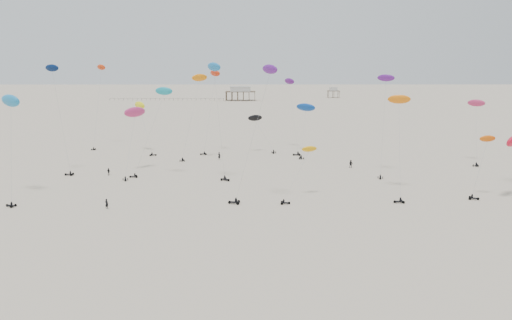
{
  "coord_description": "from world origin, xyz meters",
  "views": [
    {
      "loc": [
        -0.31,
        -2.39,
        24.16
      ],
      "look_at": [
        0.0,
        88.0,
        7.0
      ],
      "focal_mm": 35.0,
      "sensor_mm": 36.0,
      "label": 1
    }
  ],
  "objects_px": {
    "pavilion_small": "(333,93)",
    "spectator_0": "(107,209)",
    "rig_0": "(259,125)",
    "rig_9": "(213,89)",
    "pavilion_main": "(241,94)",
    "rig_4": "(217,97)"
  },
  "relations": [
    {
      "from": "pavilion_small",
      "to": "spectator_0",
      "type": "xyz_separation_m",
      "value": [
        -85.64,
        -299.84,
        -3.49
      ]
    },
    {
      "from": "rig_0",
      "to": "rig_9",
      "type": "xyz_separation_m",
      "value": [
        -13.0,
        0.67,
        10.18
      ]
    },
    {
      "from": "pavilion_main",
      "to": "rig_0",
      "type": "bearing_deg",
      "value": -87.01
    },
    {
      "from": "rig_4",
      "to": "spectator_0",
      "type": "height_order",
      "value": "rig_4"
    },
    {
      "from": "pavilion_small",
      "to": "rig_0",
      "type": "bearing_deg",
      "value": -103.67
    },
    {
      "from": "pavilion_main",
      "to": "rig_9",
      "type": "height_order",
      "value": "rig_9"
    },
    {
      "from": "pavilion_main",
      "to": "rig_0",
      "type": "distance_m",
      "value": 212.63
    },
    {
      "from": "pavilion_small",
      "to": "rig_0",
      "type": "height_order",
      "value": "rig_0"
    },
    {
      "from": "pavilion_small",
      "to": "rig_0",
      "type": "distance_m",
      "value": 249.41
    },
    {
      "from": "pavilion_small",
      "to": "pavilion_main",
      "type": "bearing_deg",
      "value": -156.8
    },
    {
      "from": "spectator_0",
      "to": "rig_0",
      "type": "bearing_deg",
      "value": -95.12
    },
    {
      "from": "rig_4",
      "to": "rig_9",
      "type": "xyz_separation_m",
      "value": [
        -3.8,
        35.59,
        -0.07
      ]
    },
    {
      "from": "rig_0",
      "to": "rig_4",
      "type": "height_order",
      "value": "rig_4"
    },
    {
      "from": "rig_4",
      "to": "spectator_0",
      "type": "distance_m",
      "value": 33.66
    },
    {
      "from": "rig_9",
      "to": "spectator_0",
      "type": "bearing_deg",
      "value": 145.5
    },
    {
      "from": "rig_0",
      "to": "rig_4",
      "type": "distance_m",
      "value": 37.54
    },
    {
      "from": "rig_9",
      "to": "pavilion_small",
      "type": "bearing_deg",
      "value": -37.81
    },
    {
      "from": "pavilion_main",
      "to": "rig_4",
      "type": "relative_size",
      "value": 0.84
    },
    {
      "from": "spectator_0",
      "to": "rig_9",
      "type": "bearing_deg",
      "value": -83.47
    },
    {
      "from": "rig_0",
      "to": "rig_9",
      "type": "distance_m",
      "value": 16.53
    },
    {
      "from": "pavilion_main",
      "to": "rig_9",
      "type": "bearing_deg",
      "value": -90.52
    },
    {
      "from": "pavilion_main",
      "to": "rig_4",
      "type": "distance_m",
      "value": 247.61
    }
  ]
}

